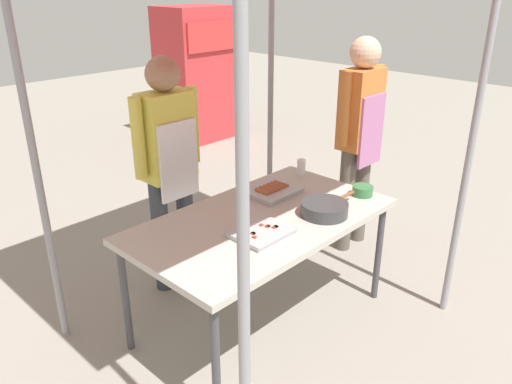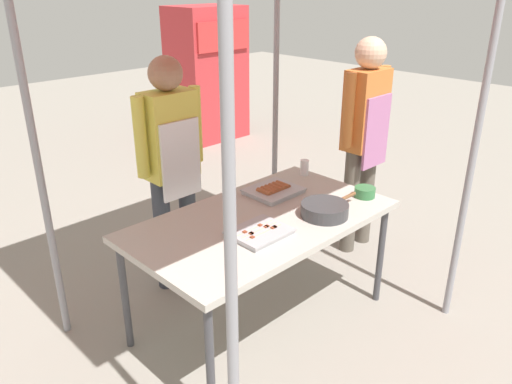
% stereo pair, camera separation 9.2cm
% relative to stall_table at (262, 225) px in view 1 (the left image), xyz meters
% --- Properties ---
extents(ground_plane, '(18.00, 18.00, 0.00)m').
position_rel_stall_table_xyz_m(ground_plane, '(0.00, 0.00, -0.70)').
color(ground_plane, gray).
extents(stall_table, '(1.60, 0.90, 0.75)m').
position_rel_stall_table_xyz_m(stall_table, '(0.00, 0.00, 0.00)').
color(stall_table, '#B7B2A8').
rests_on(stall_table, ground).
extents(tray_grilled_sausages, '(0.34, 0.29, 0.05)m').
position_rel_stall_table_xyz_m(tray_grilled_sausages, '(0.31, 0.20, 0.07)').
color(tray_grilled_sausages, '#ADADB2').
rests_on(tray_grilled_sausages, stall_table).
extents(tray_meat_skewers, '(0.32, 0.27, 0.04)m').
position_rel_stall_table_xyz_m(tray_meat_skewers, '(-0.17, -0.15, 0.07)').
color(tray_meat_skewers, '#ADADB2').
rests_on(tray_meat_skewers, stall_table).
extents(cooking_wok, '(0.45, 0.29, 0.08)m').
position_rel_stall_table_xyz_m(cooking_wok, '(0.29, -0.25, 0.10)').
color(cooking_wok, '#38383A').
rests_on(cooking_wok, stall_table).
extents(condiment_bowl, '(0.14, 0.14, 0.07)m').
position_rel_stall_table_xyz_m(condiment_bowl, '(0.70, -0.25, 0.09)').
color(condiment_bowl, '#33723F').
rests_on(condiment_bowl, stall_table).
extents(drink_cup_near_edge, '(0.06, 0.06, 0.11)m').
position_rel_stall_table_xyz_m(drink_cup_near_edge, '(0.71, 0.28, 0.11)').
color(drink_cup_near_edge, white).
rests_on(drink_cup_near_edge, stall_table).
extents(vendor_woman, '(0.52, 0.23, 1.63)m').
position_rel_stall_table_xyz_m(vendor_woman, '(-0.09, 0.77, 0.27)').
color(vendor_woman, '#333842').
rests_on(vendor_woman, ground).
extents(customer_nearby, '(0.52, 0.24, 1.68)m').
position_rel_stall_table_xyz_m(customer_nearby, '(1.28, 0.17, 0.31)').
color(customer_nearby, '#595147').
rests_on(customer_nearby, ground).
extents(neighbor_stall_right, '(0.92, 0.72, 1.73)m').
position_rel_stall_table_xyz_m(neighbor_stall_right, '(2.38, 3.42, 0.17)').
color(neighbor_stall_right, '#C63338').
rests_on(neighbor_stall_right, ground).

